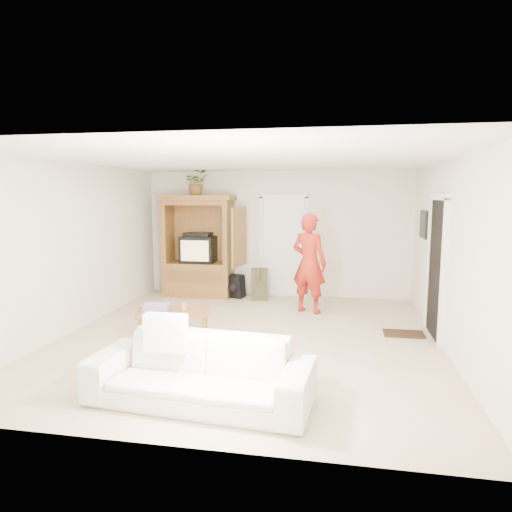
{
  "coord_description": "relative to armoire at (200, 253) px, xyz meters",
  "views": [
    {
      "loc": [
        1.3,
        -6.42,
        2.12
      ],
      "look_at": [
        0.01,
        0.6,
        1.15
      ],
      "focal_mm": 32.0,
      "sensor_mm": 36.0,
      "label": 1
    }
  ],
  "objects": [
    {
      "name": "wall_right",
      "position": [
        4.33,
        -2.66,
        0.39
      ],
      "size": [
        0.0,
        6.0,
        6.0
      ],
      "primitive_type": "plane",
      "rotation": [
        1.57,
        0.0,
        -1.57
      ],
      "color": "silver",
      "rests_on": "floor"
    },
    {
      "name": "floor",
      "position": [
        1.58,
        -2.66,
        -0.91
      ],
      "size": [
        6.0,
        6.0,
        0.0
      ],
      "primitive_type": "plane",
      "color": "tan",
      "rests_on": "ground"
    },
    {
      "name": "doormat",
      "position": [
        3.88,
        -2.06,
        -0.9
      ],
      "size": [
        0.6,
        0.4,
        0.02
      ],
      "primitive_type": "cube",
      "color": "#382316",
      "rests_on": "floor"
    },
    {
      "name": "door_back",
      "position": [
        1.73,
        0.31,
        0.11
      ],
      "size": [
        0.85,
        0.05,
        2.04
      ],
      "primitive_type": "cube",
      "color": "white",
      "rests_on": "floor"
    },
    {
      "name": "armoire",
      "position": [
        0.0,
        0.0,
        0.0
      ],
      "size": [
        1.82,
        1.14,
        2.1
      ],
      "color": "brown",
      "rests_on": "floor"
    },
    {
      "name": "coffee_table",
      "position": [
        0.45,
        -2.76,
        -0.57
      ],
      "size": [
        1.19,
        0.88,
        0.39
      ],
      "rotation": [
        0.0,
        0.0,
        0.32
      ],
      "color": "brown",
      "rests_on": "floor"
    },
    {
      "name": "wall_left",
      "position": [
        -1.17,
        -2.66,
        0.39
      ],
      "size": [
        0.0,
        6.0,
        6.0
      ],
      "primitive_type": "plane",
      "rotation": [
        1.57,
        0.0,
        1.57
      ],
      "color": "silver",
      "rests_on": "floor"
    },
    {
      "name": "backpack_olive",
      "position": [
        1.3,
        -0.18,
        -0.59
      ],
      "size": [
        0.37,
        0.3,
        0.63
      ],
      "primitive_type": null,
      "rotation": [
        0.0,
        0.0,
        0.17
      ],
      "color": "#47442B",
      "rests_on": "floor"
    },
    {
      "name": "ceiling",
      "position": [
        1.58,
        -2.66,
        1.69
      ],
      "size": [
        6.0,
        6.0,
        0.0
      ],
      "primitive_type": "plane",
      "rotation": [
        3.14,
        0.0,
        0.0
      ],
      "color": "white",
      "rests_on": "floor"
    },
    {
      "name": "wall_front",
      "position": [
        1.58,
        -5.66,
        0.39
      ],
      "size": [
        5.5,
        0.0,
        5.5
      ],
      "primitive_type": "plane",
      "rotation": [
        -1.57,
        0.0,
        0.0
      ],
      "color": "silver",
      "rests_on": "floor"
    },
    {
      "name": "plant",
      "position": [
        -0.02,
        -0.03,
        1.45
      ],
      "size": [
        0.56,
        0.52,
        0.51
      ],
      "primitive_type": "imported",
      "rotation": [
        0.0,
        0.0,
        0.3
      ],
      "color": "#4C7238",
      "rests_on": "armoire"
    },
    {
      "name": "doorway_right",
      "position": [
        4.3,
        -2.06,
        0.11
      ],
      "size": [
        0.05,
        0.9,
        2.04
      ],
      "primitive_type": "cube",
      "color": "black",
      "rests_on": "floor"
    },
    {
      "name": "wall_back",
      "position": [
        1.58,
        0.34,
        0.39
      ],
      "size": [
        5.5,
        0.0,
        5.5
      ],
      "primitive_type": "plane",
      "rotation": [
        1.57,
        0.0,
        0.0
      ],
      "color": "silver",
      "rests_on": "floor"
    },
    {
      "name": "sofa",
      "position": [
        1.51,
        -4.82,
        -0.58
      ],
      "size": [
        2.34,
        1.08,
        0.66
      ],
      "primitive_type": "imported",
      "rotation": [
        0.0,
        0.0,
        -0.09
      ],
      "color": "silver",
      "rests_on": "floor"
    },
    {
      "name": "candle",
      "position": [
        0.6,
        -2.71,
        -0.46
      ],
      "size": [
        0.08,
        0.08,
        0.1
      ],
      "primitive_type": "cylinder",
      "color": "tan",
      "rests_on": "coffee_table"
    },
    {
      "name": "framed_picture",
      "position": [
        4.31,
        -0.76,
        0.69
      ],
      "size": [
        0.03,
        0.6,
        0.48
      ],
      "primitive_type": "cube",
      "color": "black",
      "rests_on": "wall_right"
    },
    {
      "name": "man",
      "position": [
        2.35,
        -0.99,
        -0.01
      ],
      "size": [
        0.77,
        0.65,
        1.79
      ],
      "primitive_type": "imported",
      "rotation": [
        0.0,
        0.0,
        2.74
      ],
      "color": "#A42015",
      "rests_on": "floor"
    },
    {
      "name": "towel",
      "position": [
        0.18,
        -2.76,
        -0.47
      ],
      "size": [
        0.43,
        0.35,
        0.08
      ],
      "primitive_type": "cube",
      "rotation": [
        0.0,
        0.0,
        0.2
      ],
      "color": "#F95384",
      "rests_on": "coffee_table"
    },
    {
      "name": "backpack_black",
      "position": [
        0.78,
        -0.1,
        -0.68
      ],
      "size": [
        0.43,
        0.33,
        0.46
      ],
      "primitive_type": null,
      "rotation": [
        0.0,
        0.0,
        -0.35
      ],
      "color": "black",
      "rests_on": "floor"
    }
  ]
}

